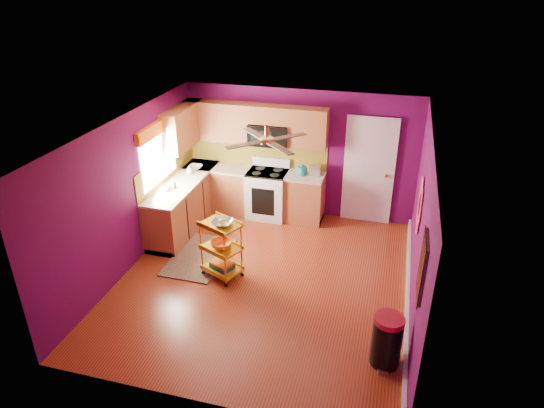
% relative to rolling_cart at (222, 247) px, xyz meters
% --- Properties ---
extents(ground, '(5.00, 5.00, 0.00)m').
position_rel_rolling_cart_xyz_m(ground, '(0.68, 0.05, -0.55)').
color(ground, maroon).
rests_on(ground, ground).
extents(room_envelope, '(4.54, 5.04, 2.52)m').
position_rel_rolling_cart_xyz_m(room_envelope, '(0.71, 0.05, 1.08)').
color(room_envelope, '#590A4B').
rests_on(room_envelope, ground).
extents(lower_cabinets, '(2.81, 2.31, 0.94)m').
position_rel_rolling_cart_xyz_m(lower_cabinets, '(-0.66, 1.87, -0.11)').
color(lower_cabinets, brown).
rests_on(lower_cabinets, ground).
extents(electric_range, '(0.76, 0.66, 1.13)m').
position_rel_rolling_cart_xyz_m(electric_range, '(0.13, 2.22, -0.06)').
color(electric_range, white).
rests_on(electric_range, ground).
extents(upper_cabinetry, '(2.80, 2.30, 1.26)m').
position_rel_rolling_cart_xyz_m(upper_cabinetry, '(-0.56, 2.22, 1.25)').
color(upper_cabinetry, brown).
rests_on(upper_cabinetry, ground).
extents(left_window, '(0.08, 1.35, 1.08)m').
position_rel_rolling_cart_xyz_m(left_window, '(-1.54, 1.10, 1.19)').
color(left_window, white).
rests_on(left_window, ground).
extents(panel_door, '(0.95, 0.11, 2.15)m').
position_rel_rolling_cart_xyz_m(panel_door, '(2.03, 2.52, 0.48)').
color(panel_door, white).
rests_on(panel_door, ground).
extents(right_wall_art, '(0.04, 2.74, 1.04)m').
position_rel_rolling_cart_xyz_m(right_wall_art, '(2.91, -0.29, 0.90)').
color(right_wall_art, black).
rests_on(right_wall_art, ground).
extents(ceiling_fan, '(1.01, 1.01, 0.26)m').
position_rel_rolling_cart_xyz_m(ceiling_fan, '(0.68, 0.25, 1.74)').
color(ceiling_fan, '#BF8C3F').
rests_on(ceiling_fan, ground).
extents(shag_rug, '(0.89, 1.44, 0.02)m').
position_rel_rolling_cart_xyz_m(shag_rug, '(-0.58, 0.41, -0.54)').
color(shag_rug, black).
rests_on(shag_rug, ground).
extents(rolling_cart, '(0.71, 0.63, 1.07)m').
position_rel_rolling_cart_xyz_m(rolling_cart, '(0.00, 0.00, 0.00)').
color(rolling_cart, gold).
rests_on(rolling_cart, ground).
extents(trash_can, '(0.46, 0.47, 0.72)m').
position_rel_rolling_cart_xyz_m(trash_can, '(2.65, -1.26, -0.19)').
color(trash_can, black).
rests_on(trash_can, ground).
extents(teal_kettle, '(0.18, 0.18, 0.21)m').
position_rel_rolling_cart_xyz_m(teal_kettle, '(0.81, 2.26, 0.48)').
color(teal_kettle, '#137693').
rests_on(teal_kettle, lower_cabinets).
extents(toaster, '(0.22, 0.15, 0.18)m').
position_rel_rolling_cart_xyz_m(toaster, '(1.04, 2.33, 0.48)').
color(toaster, beige).
rests_on(toaster, lower_cabinets).
extents(soap_bottle_a, '(0.08, 0.08, 0.18)m').
position_rel_rolling_cart_xyz_m(soap_bottle_a, '(-1.29, 1.06, 0.48)').
color(soap_bottle_a, '#EA3F72').
rests_on(soap_bottle_a, lower_cabinets).
extents(soap_bottle_b, '(0.13, 0.13, 0.17)m').
position_rel_rolling_cart_xyz_m(soap_bottle_b, '(-1.27, 1.74, 0.48)').
color(soap_bottle_b, white).
rests_on(soap_bottle_b, lower_cabinets).
extents(counter_dish, '(0.27, 0.27, 0.07)m').
position_rel_rolling_cart_xyz_m(counter_dish, '(-1.27, 2.00, 0.43)').
color(counter_dish, white).
rests_on(counter_dish, lower_cabinets).
extents(counter_cup, '(0.14, 0.14, 0.11)m').
position_rel_rolling_cart_xyz_m(counter_cup, '(-1.34, 0.91, 0.45)').
color(counter_cup, white).
rests_on(counter_cup, lower_cabinets).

